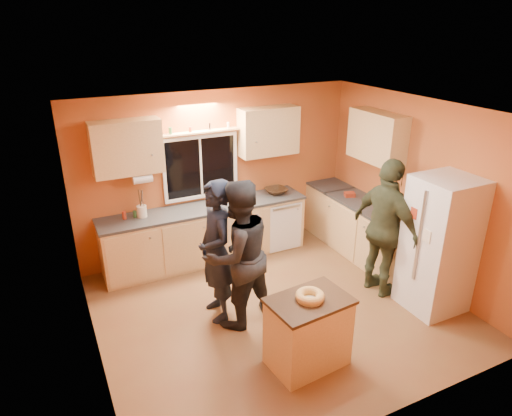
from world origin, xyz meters
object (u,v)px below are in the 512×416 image
person_left (216,252)px  person_right (386,229)px  island (308,331)px  refrigerator (439,245)px  person_center (238,255)px

person_left → person_right: bearing=80.3°
island → person_left: size_ratio=0.50×
person_left → refrigerator: bearing=70.7°
island → person_right: (1.69, 0.79, 0.54)m
person_center → person_left: bearing=-63.2°
refrigerator → person_center: 2.58m
person_left → person_center: bearing=39.8°
island → person_center: person_center is taller
island → person_right: 1.95m
person_right → person_left: bearing=73.2°
person_right → island: bearing=110.5°
person_left → island: bearing=25.8°
person_left → person_right: (2.24, -0.48, 0.05)m
person_right → refrigerator: bearing=-150.1°
person_left → person_right: size_ratio=0.95×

